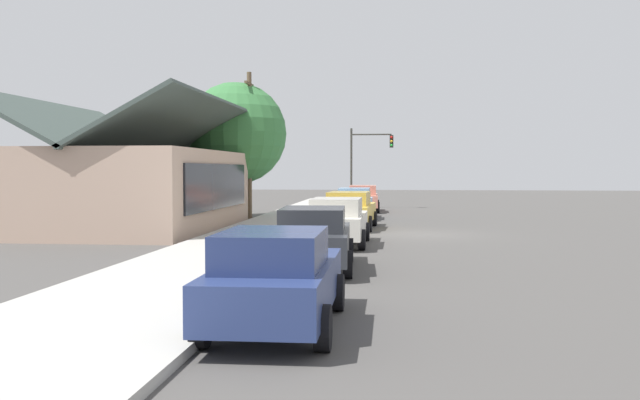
{
  "coord_description": "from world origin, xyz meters",
  "views": [
    {
      "loc": [
        -27.6,
        0.77,
        2.53
      ],
      "look_at": [
        -2.57,
        3.44,
        1.44
      ],
      "focal_mm": 39.56,
      "sensor_mm": 36.0,
      "label": 1
    }
  ],
  "objects_px": {
    "car_navy": "(276,278)",
    "car_ivory": "(338,221)",
    "car_charcoal": "(314,238)",
    "shade_tree": "(236,134)",
    "utility_pole_wooden": "(249,142)",
    "car_skyblue": "(355,203)",
    "fire_hydrant_red": "(324,211)",
    "car_coral": "(363,198)",
    "car_mustard": "(350,210)",
    "traffic_light_main": "(368,155)"
  },
  "relations": [
    {
      "from": "fire_hydrant_red",
      "to": "car_ivory",
      "type": "bearing_deg",
      "value": -171.86
    },
    {
      "from": "car_coral",
      "to": "utility_pole_wooden",
      "type": "relative_size",
      "value": 0.64
    },
    {
      "from": "car_navy",
      "to": "shade_tree",
      "type": "height_order",
      "value": "shade_tree"
    },
    {
      "from": "shade_tree",
      "to": "fire_hydrant_red",
      "type": "bearing_deg",
      "value": -114.98
    },
    {
      "from": "car_mustard",
      "to": "car_skyblue",
      "type": "xyz_separation_m",
      "value": [
        6.2,
        0.15,
        -0.0
      ]
    },
    {
      "from": "car_mustard",
      "to": "shade_tree",
      "type": "bearing_deg",
      "value": 47.56
    },
    {
      "from": "car_skyblue",
      "to": "shade_tree",
      "type": "relative_size",
      "value": 0.65
    },
    {
      "from": "car_navy",
      "to": "car_mustard",
      "type": "relative_size",
      "value": 0.93
    },
    {
      "from": "car_navy",
      "to": "traffic_light_main",
      "type": "distance_m",
      "value": 34.96
    },
    {
      "from": "car_mustard",
      "to": "shade_tree",
      "type": "xyz_separation_m",
      "value": [
        6.37,
        6.4,
        3.59
      ]
    },
    {
      "from": "car_coral",
      "to": "fire_hydrant_red",
      "type": "distance_m",
      "value": 8.21
    },
    {
      "from": "car_charcoal",
      "to": "traffic_light_main",
      "type": "distance_m",
      "value": 28.41
    },
    {
      "from": "car_charcoal",
      "to": "fire_hydrant_red",
      "type": "xyz_separation_m",
      "value": [
        16.54,
        1.41,
        -0.32
      ]
    },
    {
      "from": "car_skyblue",
      "to": "car_coral",
      "type": "bearing_deg",
      "value": -2.22
    },
    {
      "from": "utility_pole_wooden",
      "to": "fire_hydrant_red",
      "type": "xyz_separation_m",
      "value": [
        -1.54,
        -4.0,
        -3.43
      ]
    },
    {
      "from": "car_mustard",
      "to": "traffic_light_main",
      "type": "distance_m",
      "value": 16.07
    },
    {
      "from": "car_mustard",
      "to": "traffic_light_main",
      "type": "xyz_separation_m",
      "value": [
        15.84,
        -0.14,
        2.67
      ]
    },
    {
      "from": "car_charcoal",
      "to": "car_ivory",
      "type": "distance_m",
      "value": 5.81
    },
    {
      "from": "car_coral",
      "to": "traffic_light_main",
      "type": "xyz_separation_m",
      "value": [
        3.69,
        -0.13,
        2.68
      ]
    },
    {
      "from": "car_coral",
      "to": "car_ivory",
      "type": "bearing_deg",
      "value": 178.05
    },
    {
      "from": "car_ivory",
      "to": "car_navy",
      "type": "bearing_deg",
      "value": -179.46
    },
    {
      "from": "car_charcoal",
      "to": "car_coral",
      "type": "bearing_deg",
      "value": -3.3
    },
    {
      "from": "car_ivory",
      "to": "traffic_light_main",
      "type": "bearing_deg",
      "value": 0.08
    },
    {
      "from": "car_charcoal",
      "to": "car_skyblue",
      "type": "bearing_deg",
      "value": -2.89
    },
    {
      "from": "car_navy",
      "to": "car_ivory",
      "type": "relative_size",
      "value": 0.98
    },
    {
      "from": "car_charcoal",
      "to": "car_navy",
      "type": "bearing_deg",
      "value": 178.33
    },
    {
      "from": "shade_tree",
      "to": "utility_pole_wooden",
      "type": "relative_size",
      "value": 0.95
    },
    {
      "from": "car_charcoal",
      "to": "car_ivory",
      "type": "height_order",
      "value": "same"
    },
    {
      "from": "car_ivory",
      "to": "car_skyblue",
      "type": "xyz_separation_m",
      "value": [
        12.84,
        0.17,
        -0.0
      ]
    },
    {
      "from": "car_navy",
      "to": "shade_tree",
      "type": "relative_size",
      "value": 0.65
    },
    {
      "from": "car_coral",
      "to": "traffic_light_main",
      "type": "distance_m",
      "value": 4.56
    },
    {
      "from": "car_mustard",
      "to": "shade_tree",
      "type": "height_order",
      "value": "shade_tree"
    },
    {
      "from": "car_skyblue",
      "to": "car_mustard",
      "type": "bearing_deg",
      "value": -179.28
    },
    {
      "from": "traffic_light_main",
      "to": "fire_hydrant_red",
      "type": "xyz_separation_m",
      "value": [
        -11.75,
        1.66,
        -2.99
      ]
    },
    {
      "from": "car_mustard",
      "to": "shade_tree",
      "type": "distance_m",
      "value": 9.72
    },
    {
      "from": "utility_pole_wooden",
      "to": "shade_tree",
      "type": "bearing_deg",
      "value": 50.28
    },
    {
      "from": "car_navy",
      "to": "car_charcoal",
      "type": "xyz_separation_m",
      "value": [
        6.57,
        0.15,
        0.0
      ]
    },
    {
      "from": "car_mustard",
      "to": "car_ivory",
      "type": "bearing_deg",
      "value": -177.47
    },
    {
      "from": "car_skyblue",
      "to": "traffic_light_main",
      "type": "distance_m",
      "value": 10.01
    },
    {
      "from": "car_skyblue",
      "to": "fire_hydrant_red",
      "type": "relative_size",
      "value": 6.48
    },
    {
      "from": "utility_pole_wooden",
      "to": "car_charcoal",
      "type": "bearing_deg",
      "value": -163.34
    },
    {
      "from": "car_charcoal",
      "to": "traffic_light_main",
      "type": "xyz_separation_m",
      "value": [
        28.28,
        -0.25,
        2.68
      ]
    },
    {
      "from": "car_navy",
      "to": "shade_tree",
      "type": "distance_m",
      "value": 26.44
    },
    {
      "from": "car_coral",
      "to": "traffic_light_main",
      "type": "height_order",
      "value": "traffic_light_main"
    },
    {
      "from": "fire_hydrant_red",
      "to": "utility_pole_wooden",
      "type": "bearing_deg",
      "value": 68.92
    },
    {
      "from": "car_coral",
      "to": "fire_hydrant_red",
      "type": "xyz_separation_m",
      "value": [
        -8.06,
        1.53,
        -0.32
      ]
    },
    {
      "from": "traffic_light_main",
      "to": "fire_hydrant_red",
      "type": "height_order",
      "value": "traffic_light_main"
    },
    {
      "from": "car_charcoal",
      "to": "car_coral",
      "type": "relative_size",
      "value": 1.0
    },
    {
      "from": "car_navy",
      "to": "car_skyblue",
      "type": "bearing_deg",
      "value": -0.06
    },
    {
      "from": "car_skyblue",
      "to": "shade_tree",
      "type": "bearing_deg",
      "value": 87.81
    }
  ]
}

